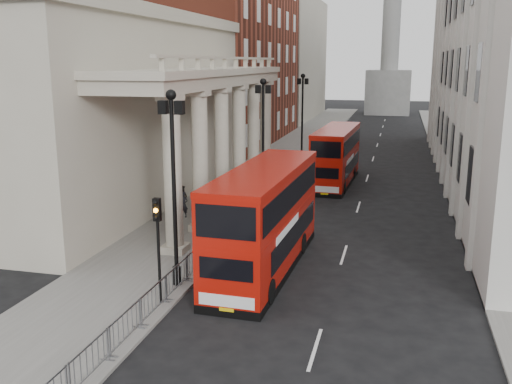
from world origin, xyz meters
name	(u,v)px	position (x,y,z in m)	size (l,w,h in m)	color
ground	(152,329)	(0.00, 0.00, 0.00)	(260.00, 260.00, 0.00)	black
sidewalk_west	(263,172)	(-3.00, 30.00, 0.06)	(6.00, 140.00, 0.12)	slate
sidewalk_east	(462,182)	(13.50, 30.00, 0.06)	(3.00, 140.00, 0.12)	slate
kerb	(296,174)	(-0.05, 30.00, 0.07)	(0.20, 140.00, 0.14)	slate
portico_building	(116,114)	(-10.50, 18.00, 6.00)	(9.00, 28.00, 12.00)	#A59E8B
brick_building	(236,49)	(-10.50, 48.00, 11.00)	(9.00, 32.00, 22.00)	maroon
west_building_far	(288,59)	(-10.50, 80.00, 10.00)	(9.00, 30.00, 20.00)	#A59E8B
east_building	(506,22)	(16.00, 32.00, 12.50)	(8.00, 55.00, 25.00)	#BBB8AF
monument_column	(391,25)	(6.00, 92.00, 15.98)	(8.00, 8.00, 54.20)	#60605E
lamp_post_south	(174,176)	(-0.60, 4.00, 4.91)	(1.05, 0.44, 8.32)	black
lamp_post_mid	(263,131)	(-0.60, 20.00, 4.91)	(1.05, 0.44, 8.32)	black
lamp_post_north	(302,112)	(-0.60, 36.00, 4.91)	(1.05, 0.44, 8.32)	black
traffic_light	(158,231)	(-0.50, 1.98, 3.11)	(0.28, 0.33, 4.30)	black
crowd_barriers	(166,288)	(-0.35, 2.23, 0.67)	(0.50, 18.75, 1.10)	gray
bus_near	(265,217)	(2.57, 7.11, 2.52)	(3.07, 11.25, 4.82)	#AC1107
bus_far	(336,155)	(3.66, 27.10, 2.32)	(2.90, 10.39, 4.45)	#B41208
pedestrian_a	(183,204)	(-4.30, 14.35, 0.92)	(0.58, 0.38, 1.60)	black
pedestrian_b	(182,197)	(-5.10, 16.21, 0.90)	(0.76, 0.59, 1.56)	black
pedestrian_c	(231,188)	(-2.71, 19.21, 0.98)	(0.84, 0.55, 1.73)	black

